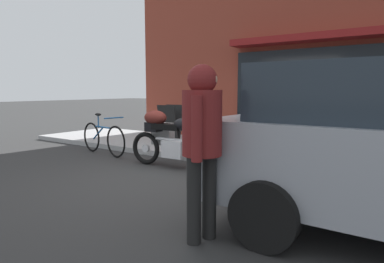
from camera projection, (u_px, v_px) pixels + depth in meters
name	position (u px, v px, depth m)	size (l,w,h in m)	color
ground_plane	(167.00, 178.00, 5.66)	(80.00, 80.00, 0.00)	#2F2F2F
touring_motorcycle	(172.00, 136.00, 6.38)	(2.14, 0.62, 1.40)	black
parked_bicycle	(103.00, 138.00, 7.74)	(1.73, 0.49, 0.94)	black
pedestrian_walking	(202.00, 132.00, 3.20)	(0.49, 0.53, 1.71)	black
sandwich_board_sign	(170.00, 123.00, 8.77)	(0.55, 0.42, 0.97)	black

